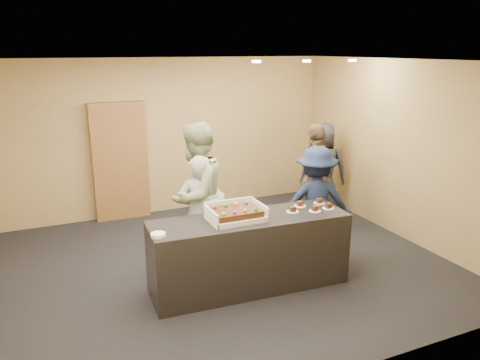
{
  "coord_description": "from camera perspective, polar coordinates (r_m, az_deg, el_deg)",
  "views": [
    {
      "loc": [
        -2.07,
        -5.42,
        2.85
      ],
      "look_at": [
        0.33,
        0.0,
        1.17
      ],
      "focal_mm": 35.0,
      "sensor_mm": 36.0,
      "label": 1
    }
  ],
  "objects": [
    {
      "name": "person_brown_extra",
      "position": [
        7.48,
        9.18,
        0.27
      ],
      "size": [
        1.07,
        0.96,
        1.75
      ],
      "primitive_type": "imported",
      "rotation": [
        0.0,
        0.0,
        3.79
      ],
      "color": "brown",
      "rests_on": "floor"
    },
    {
      "name": "person_dark_suit",
      "position": [
        8.31,
        10.08,
        1.36
      ],
      "size": [
        0.94,
        0.84,
        1.62
      ],
      "primitive_type": "imported",
      "rotation": [
        0.0,
        0.0,
        2.62
      ],
      "color": "#242529",
      "rests_on": "floor"
    },
    {
      "name": "sheet_cake",
      "position": [
        5.48,
        -0.48,
        -3.95
      ],
      "size": [
        0.55,
        0.38,
        0.11
      ],
      "color": "#3A1F0D",
      "rests_on": "cake_box"
    },
    {
      "name": "slice_d",
      "position": [
        6.16,
        9.64,
        -2.62
      ],
      "size": [
        0.15,
        0.15,
        0.07
      ],
      "color": "white",
      "rests_on": "serving_counter"
    },
    {
      "name": "person_server_grey",
      "position": [
        6.14,
        -5.01,
        -4.01
      ],
      "size": [
        0.6,
        0.43,
        1.55
      ],
      "primitive_type": "imported",
      "rotation": [
        0.0,
        0.0,
        3.02
      ],
      "color": "#98999D",
      "rests_on": "floor"
    },
    {
      "name": "room",
      "position": [
        5.99,
        -2.91,
        1.31
      ],
      "size": [
        6.04,
        6.0,
        2.7
      ],
      "color": "black",
      "rests_on": "ground"
    },
    {
      "name": "slice_c",
      "position": [
        5.87,
        9.12,
        -3.56
      ],
      "size": [
        0.15,
        0.15,
        0.07
      ],
      "color": "white",
      "rests_on": "serving_counter"
    },
    {
      "name": "cake_box",
      "position": [
        5.52,
        -0.57,
        -4.39
      ],
      "size": [
        0.65,
        0.45,
        0.19
      ],
      "color": "white",
      "rests_on": "serving_counter"
    },
    {
      "name": "person_navy_man",
      "position": [
        6.58,
        9.2,
        -2.7
      ],
      "size": [
        1.16,
        0.94,
        1.57
      ],
      "primitive_type": "imported",
      "rotation": [
        0.0,
        0.0,
        2.73
      ],
      "color": "#16203B",
      "rests_on": "floor"
    },
    {
      "name": "slice_e",
      "position": [
        5.99,
        10.72,
        -3.23
      ],
      "size": [
        0.15,
        0.15,
        0.07
      ],
      "color": "white",
      "rests_on": "serving_counter"
    },
    {
      "name": "person_sage_man",
      "position": [
        6.23,
        -5.33,
        -1.85
      ],
      "size": [
        1.19,
        1.16,
        1.93
      ],
      "primitive_type": "imported",
      "rotation": [
        0.0,
        0.0,
        3.81
      ],
      "color": "#92A170",
      "rests_on": "floor"
    },
    {
      "name": "serving_counter",
      "position": [
        5.75,
        1.15,
        -8.85
      ],
      "size": [
        2.44,
        0.83,
        0.9
      ],
      "primitive_type": "cube",
      "rotation": [
        0.0,
        0.0,
        -0.06
      ],
      "color": "black",
      "rests_on": "floor"
    },
    {
      "name": "ceiling_spotlights",
      "position": [
        6.97,
        8.12,
        14.18
      ],
      "size": [
        1.72,
        0.12,
        0.03
      ],
      "color": "#FFEAC6",
      "rests_on": "ceiling"
    },
    {
      "name": "slice_b",
      "position": [
        6.02,
        7.32,
        -2.99
      ],
      "size": [
        0.15,
        0.15,
        0.07
      ],
      "color": "white",
      "rests_on": "serving_counter"
    },
    {
      "name": "storage_cabinet",
      "position": [
        8.14,
        -14.41,
        2.18
      ],
      "size": [
        0.91,
        0.15,
        2.0
      ],
      "primitive_type": "cube",
      "color": "brown",
      "rests_on": "floor"
    },
    {
      "name": "plate_stack",
      "position": [
        5.11,
        -9.93,
        -6.62
      ],
      "size": [
        0.16,
        0.16,
        0.04
      ],
      "primitive_type": "cylinder",
      "color": "white",
      "rests_on": "serving_counter"
    },
    {
      "name": "slice_a",
      "position": [
        5.8,
        6.44,
        -3.66
      ],
      "size": [
        0.15,
        0.15,
        0.07
      ],
      "color": "white",
      "rests_on": "serving_counter"
    }
  ]
}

